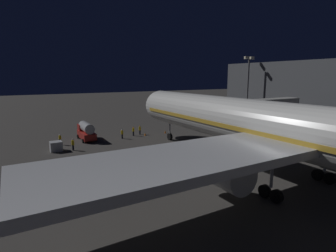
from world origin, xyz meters
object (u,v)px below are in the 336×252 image
jet_bridge (248,108)px  ground_crew_under_port_wing (60,139)px  baggage_container_mid_row (56,146)px  traffic_cone_nose_port (165,132)px  airliner_at_gate (304,134)px  ground_crew_by_tug (122,133)px  traffic_cone_nose_starboard (145,134)px  apron_floodlight_mast (248,84)px  ground_crew_walking_aft (73,144)px  ground_crew_marshaller_fwd (133,131)px  ground_crew_by_belt_loader (140,130)px  fuel_tanker (86,131)px

jet_bridge → ground_crew_under_port_wing: 32.05m
baggage_container_mid_row → traffic_cone_nose_port: size_ratio=3.07×
airliner_at_gate → ground_crew_by_tug: 31.45m
ground_crew_by_tug → traffic_cone_nose_starboard: bearing=-177.3°
ground_crew_by_tug → apron_floodlight_mast: bearing=-177.8°
ground_crew_walking_aft → ground_crew_marshaller_fwd: bearing=-157.6°
ground_crew_by_belt_loader → ground_crew_by_tug: (4.25, 1.63, -0.03)m
apron_floodlight_mast → traffic_cone_nose_port: (23.30, 1.04, -8.96)m
fuel_tanker → airliner_at_gate: bearing=111.2°
jet_bridge → apron_floodlight_mast: apron_floodlight_mast is taller
traffic_cone_nose_starboard → fuel_tanker: bearing=-11.5°
jet_bridge → ground_crew_by_tug: bearing=-34.3°
airliner_at_gate → traffic_cone_nose_port: 31.09m
jet_bridge → ground_crew_walking_aft: jet_bridge is taller
traffic_cone_nose_port → traffic_cone_nose_starboard: bearing=0.0°
ground_crew_under_port_wing → baggage_container_mid_row: bearing=72.5°
ground_crew_walking_aft → jet_bridge: bearing=162.5°
jet_bridge → traffic_cone_nose_starboard: jet_bridge is taller
ground_crew_walking_aft → baggage_container_mid_row: bearing=-21.8°
apron_floodlight_mast → traffic_cone_nose_starboard: apron_floodlight_mast is taller
jet_bridge → traffic_cone_nose_starboard: 19.42m
fuel_tanker → baggage_container_mid_row: fuel_tanker is taller
ground_crew_marshaller_fwd → ground_crew_by_tug: ground_crew_marshaller_fwd is taller
apron_floodlight_mast → traffic_cone_nose_starboard: 29.13m
airliner_at_gate → jet_bridge: size_ratio=2.99×
baggage_container_mid_row → ground_crew_under_port_wing: size_ratio=0.94×
fuel_tanker → traffic_cone_nose_starboard: (-10.50, 2.14, -1.37)m
ground_crew_marshaller_fwd → traffic_cone_nose_starboard: bearing=154.9°
ground_crew_by_tug → traffic_cone_nose_port: 9.13m
ground_crew_walking_aft → traffic_cone_nose_port: ground_crew_walking_aft is taller
jet_bridge → airliner_at_gate: bearing=57.4°
airliner_at_gate → jet_bridge: 21.17m
traffic_cone_nose_port → apron_floodlight_mast: bearing=-177.5°
airliner_at_gate → ground_crew_marshaller_fwd: bearing=-82.4°
jet_bridge → ground_crew_by_tug: (18.30, -12.49, -4.86)m
ground_crew_by_belt_loader → ground_crew_by_tug: ground_crew_by_belt_loader is taller
fuel_tanker → ground_crew_under_port_wing: (4.65, 1.55, -0.65)m
ground_crew_by_belt_loader → ground_crew_marshaller_fwd: 1.63m
airliner_at_gate → ground_crew_under_port_wing: (17.36, -31.13, -4.70)m
airliner_at_gate → jet_bridge: (-11.40, -17.83, 0.12)m
baggage_container_mid_row → traffic_cone_nose_starboard: bearing=-169.2°
ground_crew_marshaller_fwd → ground_crew_under_port_wing: size_ratio=0.97×
ground_crew_walking_aft → fuel_tanker: bearing=-119.8°
ground_crew_under_port_wing → traffic_cone_nose_port: ground_crew_under_port_wing is taller
jet_bridge → ground_crew_marshaller_fwd: bearing=-41.2°
airliner_at_gate → jet_bridge: airliner_at_gate is taller
airliner_at_gate → ground_crew_under_port_wing: 35.95m
ground_crew_by_belt_loader → traffic_cone_nose_port: bearing=163.8°
ground_crew_walking_aft → traffic_cone_nose_starboard: 14.61m
jet_bridge → ground_crew_walking_aft: 29.37m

